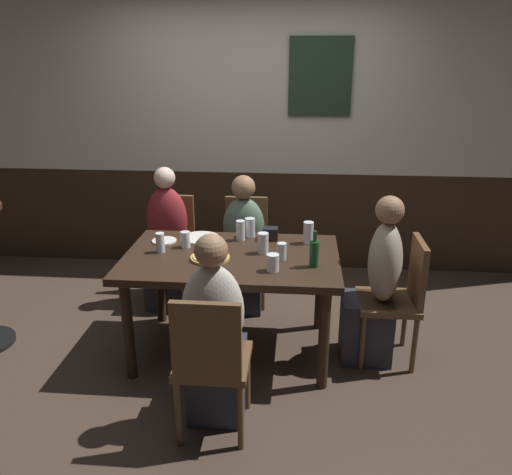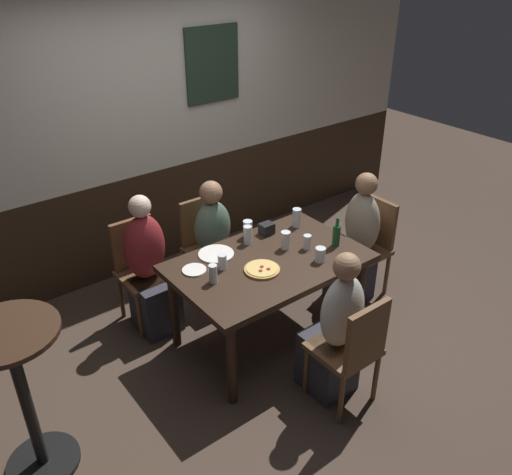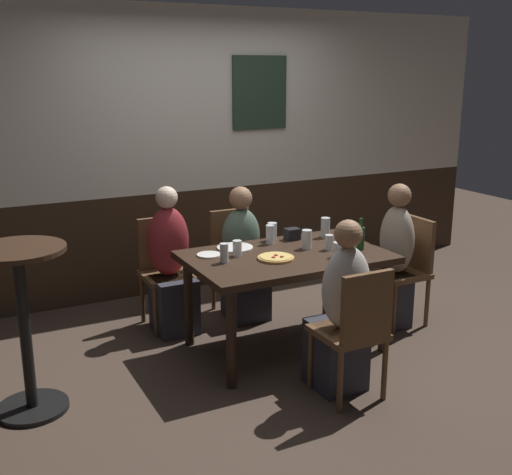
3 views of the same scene
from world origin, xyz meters
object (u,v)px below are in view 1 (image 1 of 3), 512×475
object	(u,v)px
chair_mid_near	(211,358)
person_left_far	(167,249)
pint_glass_stout	(282,252)
beer_bottle_green	(314,253)
chair_left_far	(172,241)
pint_glass_amber	(250,228)
dining_table	(232,267)
chair_mid_far	(245,243)
beer_glass_tall	(273,264)
pizza	(210,257)
person_head_east	(375,293)
condiment_caddy	(270,234)
pint_glass_pale	(241,232)
plate_white_large	(201,238)
tumbler_short	(160,244)
person_mid_far	(243,253)
plate_white_small	(164,241)
person_mid_near	(216,344)
tumbler_water	(308,234)
chair_head_east	(399,294)
highball_clear	(263,244)
beer_glass_half	(186,241)

from	to	relation	value
chair_mid_near	person_left_far	xyz separation A→B (m)	(-0.64, 1.59, -0.01)
pint_glass_stout	beer_bottle_green	world-z (taller)	beer_bottle_green
chair_left_far	pint_glass_amber	bearing A→B (deg)	-34.23
chair_left_far	dining_table	bearing A→B (deg)	-53.98
chair_left_far	person_left_far	distance (m)	0.16
chair_mid_far	beer_glass_tall	distance (m)	1.19
chair_mid_near	pizza	bearing A→B (deg)	99.39
person_head_east	chair_mid_far	bearing A→B (deg)	138.14
pint_glass_amber	condiment_caddy	size ratio (longest dim) A/B	1.29
person_head_east	pint_glass_pale	bearing A→B (deg)	162.43
plate_white_large	pint_glass_amber	bearing A→B (deg)	11.85
tumbler_short	beer_bottle_green	world-z (taller)	beer_bottle_green
person_mid_far	beer_glass_tall	xyz separation A→B (m)	(0.29, -0.96, 0.32)
beer_bottle_green	plate_white_small	size ratio (longest dim) A/B	1.36
tumbler_short	condiment_caddy	distance (m)	0.80
pint_glass_stout	plate_white_large	distance (m)	0.71
person_mid_near	tumbler_water	xyz separation A→B (m)	(0.52, 0.99, 0.33)
dining_table	tumbler_short	world-z (taller)	tumbler_short
person_left_far	person_mid_far	world-z (taller)	person_left_far
beer_glass_tall	plate_white_small	bearing A→B (deg)	150.54
chair_head_east	person_mid_near	size ratio (longest dim) A/B	0.76
person_head_east	pint_glass_stout	world-z (taller)	person_head_east
person_left_far	beer_bottle_green	distance (m)	1.51
dining_table	pizza	distance (m)	0.18
beer_glass_tall	plate_white_large	size ratio (longest dim) A/B	0.40
chair_mid_far	condiment_caddy	size ratio (longest dim) A/B	8.00
person_mid_far	pizza	xyz separation A→B (m)	(-0.13, -0.80, 0.28)
chair_left_far	highball_clear	size ratio (longest dim) A/B	6.14
pizza	condiment_caddy	bearing A→B (deg)	47.79
chair_mid_near	person_mid_far	size ratio (longest dim) A/B	0.79
dining_table	tumbler_water	xyz separation A→B (m)	(0.52, 0.28, 0.16)
pint_glass_amber	dining_table	bearing A→B (deg)	-103.30
person_left_far	highball_clear	distance (m)	1.12
pint_glass_amber	beer_glass_half	distance (m)	0.50
tumbler_water	tumbler_short	distance (m)	1.04
highball_clear	chair_mid_near	bearing A→B (deg)	-102.67
pint_glass_stout	condiment_caddy	world-z (taller)	pint_glass_stout
person_mid_far	tumbler_short	bearing A→B (deg)	-124.94
pint_glass_stout	pint_glass_pale	bearing A→B (deg)	132.09
highball_clear	plate_white_small	bearing A→B (deg)	167.63
pizza	condiment_caddy	xyz separation A→B (m)	(0.37, 0.41, 0.03)
chair_head_east	beer_glass_tall	xyz separation A→B (m)	(-0.85, -0.24, 0.29)
condiment_caddy	pint_glass_amber	bearing A→B (deg)	161.23
condiment_caddy	chair_head_east	bearing A→B (deg)	-20.19
beer_glass_half	chair_left_far	bearing A→B (deg)	111.48
beer_glass_tall	chair_mid_near	bearing A→B (deg)	-114.79
person_head_east	beer_bottle_green	xyz separation A→B (m)	(-0.43, -0.15, 0.34)
condiment_caddy	pint_glass_pale	bearing A→B (deg)	-172.33
plate_white_large	highball_clear	bearing A→B (deg)	-27.45
person_left_far	pint_glass_stout	bearing A→B (deg)	-37.87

